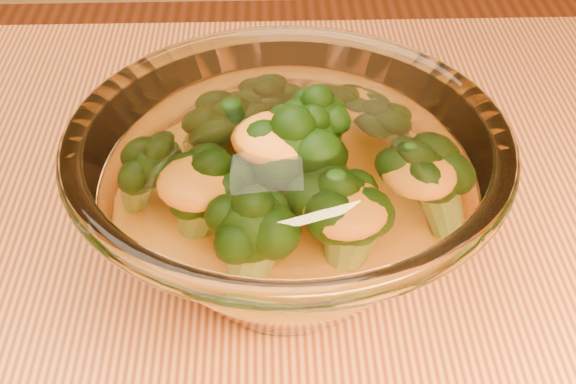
{
  "coord_description": "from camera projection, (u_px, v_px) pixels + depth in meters",
  "views": [
    {
      "loc": [
        0.1,
        -0.28,
        1.1
      ],
      "look_at": [
        0.12,
        0.07,
        0.81
      ],
      "focal_mm": 50.0,
      "sensor_mm": 36.0,
      "label": 1
    }
  ],
  "objects": [
    {
      "name": "broccoli_heap",
      "position": [
        294.0,
        171.0,
        0.45
      ],
      "size": [
        0.18,
        0.15,
        0.08
      ],
      "color": "black",
      "rests_on": "cheese_sauce"
    },
    {
      "name": "cheese_sauce",
      "position": [
        288.0,
        229.0,
        0.47
      ],
      "size": [
        0.14,
        0.14,
        0.04
      ],
      "primitive_type": "ellipsoid",
      "color": "orange",
      "rests_on": "glass_bowl"
    },
    {
      "name": "glass_bowl",
      "position": [
        288.0,
        199.0,
        0.46
      ],
      "size": [
        0.24,
        0.24,
        0.11
      ],
      "color": "white",
      "rests_on": "table"
    }
  ]
}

